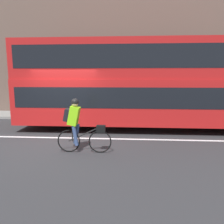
# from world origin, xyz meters

# --- Properties ---
(ground_plane) EXTENTS (80.00, 80.00, 0.00)m
(ground_plane) POSITION_xyz_m (0.00, 0.00, 0.00)
(ground_plane) COLOR #2D2D30
(road_center_line) EXTENTS (50.00, 0.14, 0.01)m
(road_center_line) POSITION_xyz_m (0.00, 0.29, 0.00)
(road_center_line) COLOR silver
(road_center_line) RESTS_ON ground_plane
(sidewalk_curb) EXTENTS (60.00, 1.97, 0.12)m
(sidewalk_curb) POSITION_xyz_m (0.00, 4.61, 0.06)
(sidewalk_curb) COLOR gray
(sidewalk_curb) RESTS_ON ground_plane
(building_facade) EXTENTS (60.00, 0.30, 8.91)m
(building_facade) POSITION_xyz_m (0.00, 5.74, 4.46)
(building_facade) COLOR brown
(building_facade) RESTS_ON ground_plane
(bus) EXTENTS (10.77, 2.44, 3.68)m
(bus) POSITION_xyz_m (3.23, 1.98, 2.06)
(bus) COLOR black
(bus) RESTS_ON ground_plane
(cyclist_on_bike) EXTENTS (1.62, 0.32, 1.62)m
(cyclist_on_bike) POSITION_xyz_m (0.98, -1.19, 0.87)
(cyclist_on_bike) COLOR black
(cyclist_on_bike) RESTS_ON ground_plane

